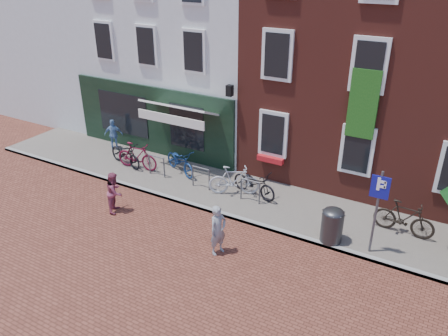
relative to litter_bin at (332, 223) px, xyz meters
The scene contains 16 objects.
ground 3.72m from the litter_bin, behind, with size 80.00×80.00×0.00m, color brown.
sidewalk 2.97m from the litter_bin, 155.52° to the left, with size 24.00×3.00×0.10m, color slate.
building_stucco 11.57m from the litter_bin, 142.20° to the left, with size 8.00×8.00×9.00m, color silver.
building_brick_mid 8.12m from the litter_bin, 103.72° to the left, with size 6.00×8.00×10.00m, color maroon.
filler_left 17.88m from the litter_bin, 157.45° to the left, with size 7.00×8.00×9.00m, color silver.
litter_bin is the anchor object (origin of this frame).
parking_sign 1.58m from the litter_bin, ahead, with size 0.50×0.08×2.56m.
woman 3.38m from the litter_bin, 142.94° to the right, with size 0.56×0.37×1.53m, color gray.
boy 7.06m from the litter_bin, 165.93° to the right, with size 0.69×0.54×1.42m, color #973E57.
cafe_person 10.53m from the litter_bin, 168.71° to the left, with size 0.79×0.33×1.35m, color #678FBF.
bicycle_0 8.89m from the litter_bin, behind, with size 0.65×1.86×0.98m, color black.
bicycle_1 8.25m from the litter_bin, behind, with size 0.51×1.80×1.08m, color maroon.
bicycle_2 6.70m from the litter_bin, 166.43° to the left, with size 0.65×1.86×0.98m, color navy.
bicycle_3 4.02m from the litter_bin, 164.25° to the left, with size 0.51×1.80×1.08m, color #B3B2B5.
bicycle_4 3.48m from the litter_bin, 157.12° to the left, with size 0.65×1.86×0.98m, color black.
bicycle_5 2.30m from the litter_bin, 39.45° to the left, with size 0.51×1.80×1.08m, color black.
Camera 1 is at (6.29, -10.80, 7.84)m, focal length 35.51 mm.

